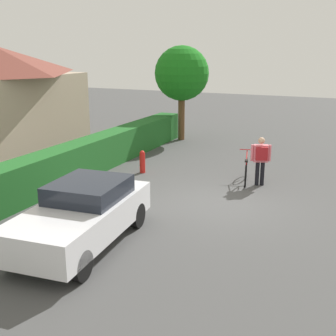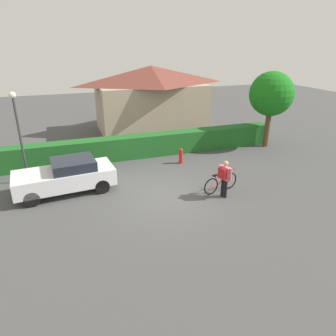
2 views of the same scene
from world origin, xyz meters
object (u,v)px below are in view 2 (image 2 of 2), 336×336
(person_rider, at_px, (224,176))
(fire_hydrant, at_px, (181,156))
(street_lamp, at_px, (18,126))
(parked_car_near, at_px, (66,176))
(tree_kerbside, at_px, (271,94))
(bicycle, at_px, (221,183))

(person_rider, xyz_separation_m, fire_hydrant, (-0.23, 4.16, -0.54))
(street_lamp, xyz_separation_m, fire_hydrant, (7.44, -0.05, -2.23))
(parked_car_near, bearing_deg, tree_kerbside, 11.85)
(bicycle, xyz_separation_m, person_rider, (-0.14, -0.49, 0.55))
(bicycle, relative_size, fire_hydrant, 2.17)
(parked_car_near, bearing_deg, street_lamp, 137.03)
(street_lamp, bearing_deg, fire_hydrant, -0.39)
(fire_hydrant, bearing_deg, bicycle, -84.27)
(parked_car_near, height_order, tree_kerbside, tree_kerbside)
(bicycle, height_order, tree_kerbside, tree_kerbside)
(fire_hydrant, bearing_deg, tree_kerbside, 9.24)
(person_rider, distance_m, street_lamp, 8.91)
(bicycle, bearing_deg, person_rider, -106.11)
(bicycle, relative_size, person_rider, 1.11)
(parked_car_near, xyz_separation_m, fire_hydrant, (5.78, 1.50, -0.32))
(street_lamp, height_order, tree_kerbside, tree_kerbside)
(person_rider, bearing_deg, parked_car_near, 156.11)
(bicycle, height_order, person_rider, person_rider)
(person_rider, relative_size, fire_hydrant, 1.96)
(street_lamp, distance_m, fire_hydrant, 7.77)
(street_lamp, relative_size, tree_kerbside, 0.92)
(parked_car_near, xyz_separation_m, person_rider, (6.01, -2.66, 0.22))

